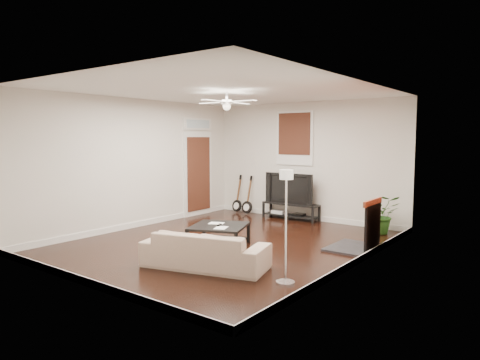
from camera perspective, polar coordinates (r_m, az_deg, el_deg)
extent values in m
cube|color=black|center=(8.25, -1.69, -8.19)|extent=(5.00, 6.00, 0.01)
cube|color=white|center=(8.06, -1.75, 11.54)|extent=(5.00, 6.00, 0.01)
cube|color=silver|center=(10.54, 8.57, 2.44)|extent=(5.00, 0.01, 2.80)
cube|color=silver|center=(6.01, -19.97, -0.11)|extent=(5.00, 0.01, 2.80)
cube|color=silver|center=(9.79, -13.20, 2.12)|extent=(0.01, 6.00, 2.80)
cube|color=silver|center=(6.76, 15.03, 0.62)|extent=(0.01, 6.00, 2.80)
cube|color=#B45E3A|center=(7.69, 17.76, 1.12)|extent=(0.02, 2.20, 2.80)
cube|color=black|center=(7.92, 15.58, -5.57)|extent=(0.80, 1.10, 0.92)
cube|color=#39190F|center=(10.64, 7.11, 5.45)|extent=(1.00, 0.06, 1.30)
cube|color=white|center=(11.08, -5.47, 1.85)|extent=(0.08, 1.00, 2.50)
cube|color=black|center=(10.61, 6.62, -4.06)|extent=(1.40, 0.37, 0.39)
imported|color=black|center=(10.55, 6.71, -1.04)|extent=(1.26, 0.17, 0.72)
cube|color=black|center=(7.93, -2.75, -7.30)|extent=(1.21, 1.21, 0.39)
imported|color=tan|center=(6.69, -4.56, -9.02)|extent=(2.02, 1.23, 0.55)
imported|color=#215217|center=(9.40, 17.90, -4.26)|extent=(0.95, 0.92, 0.80)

